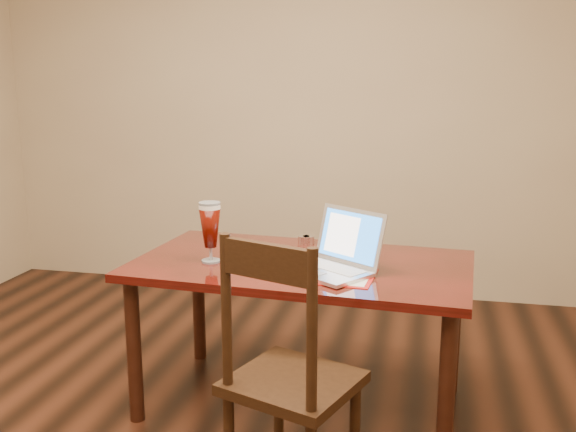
# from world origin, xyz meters

# --- Properties ---
(room_shell) EXTENTS (4.51, 5.01, 2.71)m
(room_shell) POSITION_xyz_m (0.00, 0.00, 1.76)
(room_shell) COLOR tan
(room_shell) RESTS_ON ground
(dining_table) EXTENTS (1.58, 0.96, 0.99)m
(dining_table) POSITION_xyz_m (0.36, 0.77, 0.64)
(dining_table) COLOR #530E0B
(dining_table) RESTS_ON ground
(dining_chair) EXTENTS (0.55, 0.54, 1.02)m
(dining_chair) POSITION_xyz_m (0.46, 0.08, 0.48)
(dining_chair) COLOR black
(dining_chair) RESTS_ON ground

